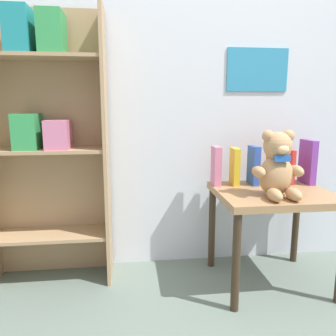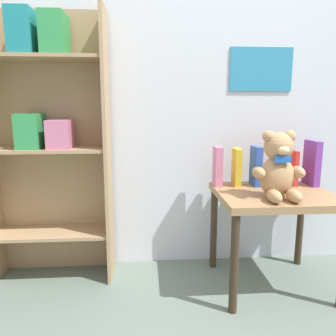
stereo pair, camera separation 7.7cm
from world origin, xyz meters
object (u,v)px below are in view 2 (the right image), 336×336
Objects in this scene: book_standing_yellow at (237,167)px; book_standing_blue at (256,166)px; display_table at (274,206)px; book_standing_purple at (312,163)px; book_standing_pink at (218,166)px; bookshelf_side at (48,129)px; book_standing_red at (292,167)px; teddy_bear at (278,167)px; book_standing_orange at (274,163)px.

book_standing_blue reaches higher than book_standing_yellow.
display_table is 2.36× the size of book_standing_purple.
book_standing_pink is 0.54m from book_standing_purple.
bookshelf_side is at bearing 177.03° from book_standing_purple.
book_standing_purple is (0.11, -0.02, 0.03)m from book_standing_red.
display_table is at bearing -72.53° from book_standing_blue.
book_standing_blue is 0.21m from book_standing_red.
display_table is 2.70× the size of book_standing_pink.
teddy_bear is at bearing -61.37° from book_standing_yellow.
book_standing_blue is 0.11m from book_standing_orange.
book_standing_red is (0.32, 0.00, -0.01)m from book_standing_yellow.
bookshelf_side is 6.71× the size of book_standing_pink.
book_standing_orange is 0.11m from book_standing_red.
book_standing_yellow is 0.83× the size of book_standing_purple.
book_standing_pink reaches higher than book_standing_yellow.
teddy_bear is 0.30m from book_standing_yellow.
teddy_bear is 1.30× the size of book_standing_purple.
book_standing_orange is at bearing -0.75° from book_standing_pink.
book_standing_purple is at bearing -0.65° from book_standing_orange.
book_standing_orange is at bearing -2.53° from bookshelf_side.
book_standing_yellow is at bearing 172.48° from book_standing_blue.
book_standing_pink is 0.86× the size of book_standing_orange.
book_standing_yellow is at bearing 116.12° from teddy_bear.
book_standing_orange is (0.11, 0.01, 0.02)m from book_standing_blue.
book_standing_blue is 0.86× the size of book_standing_orange.
display_table is 0.25m from book_standing_blue.
book_standing_red is at bearing 5.90° from book_standing_orange.
book_standing_orange is (0.05, 0.16, 0.20)m from display_table.
book_standing_red is at bearing 53.99° from teddy_bear.
display_table is at bearing -151.36° from book_standing_purple.
book_standing_purple reaches higher than book_standing_red.
book_standing_purple is at bearing -2.64° from bookshelf_side.
bookshelf_side is at bearing 176.68° from book_standing_red.
book_standing_orange is (0.09, 0.26, -0.02)m from teddy_bear.
bookshelf_side reaches higher than book_standing_orange.
book_standing_pink is 0.11m from book_standing_yellow.
book_standing_purple is (1.47, -0.07, -0.19)m from bookshelf_side.
display_table is at bearing 72.09° from teddy_bear.
book_standing_orange is at bearing 1.25° from book_standing_yellow.
book_standing_pink is (0.93, -0.05, -0.21)m from bookshelf_side.
bookshelf_side is 1.06m from book_standing_yellow.
teddy_bear reaches higher than display_table.
book_standing_blue is (0.11, -0.01, 0.01)m from book_standing_yellow.
book_standing_yellow is (-0.13, 0.26, -0.04)m from teddy_bear.
display_table is 0.29m from book_standing_yellow.
book_standing_blue is at bearing 109.13° from display_table.
book_standing_purple reaches higher than book_standing_pink.
bookshelf_side is 5.86× the size of book_standing_purple.
book_standing_orange is at bearing 1.68° from book_standing_blue.
bookshelf_side is at bearing 164.96° from teddy_bear.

